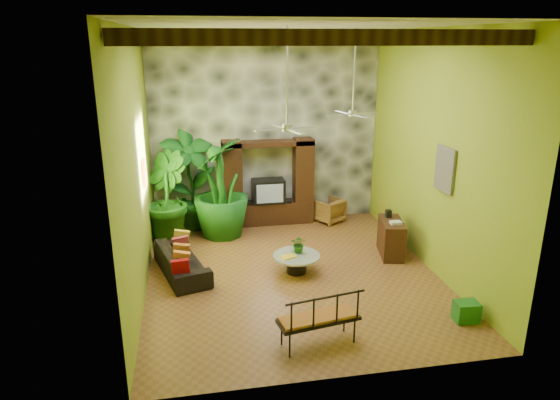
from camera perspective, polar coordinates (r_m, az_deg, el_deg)
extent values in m
plane|color=brown|center=(10.75, 1.36, -8.39)|extent=(7.00, 7.00, 0.00)
cube|color=silver|center=(9.65, 1.59, 19.32)|extent=(6.00, 7.00, 0.02)
cube|color=#96AD27|center=(13.28, -1.65, 8.07)|extent=(6.00, 0.02, 5.00)
cube|color=#96AD27|center=(9.75, -16.09, 3.80)|extent=(0.02, 7.00, 5.00)
cube|color=#96AD27|center=(10.91, 17.15, 5.14)|extent=(0.02, 7.00, 5.00)
cube|color=#323539|center=(13.22, -1.61, 8.03)|extent=(5.98, 0.10, 4.98)
cube|color=#321F10|center=(7.12, 6.12, 18.00)|extent=(5.95, 0.16, 0.22)
cube|color=#321F10|center=(8.38, 3.51, 18.02)|extent=(5.95, 0.16, 0.22)
cube|color=#321F10|center=(9.65, 1.58, 18.01)|extent=(5.95, 0.16, 0.22)
cube|color=#321F10|center=(10.92, 0.10, 17.99)|extent=(5.95, 0.16, 0.22)
cube|color=#321F10|center=(12.20, -1.07, 17.97)|extent=(5.95, 0.16, 0.22)
cube|color=#32160E|center=(13.49, -1.34, -1.44)|extent=(2.40, 0.50, 0.60)
cube|color=#32160E|center=(13.08, -5.48, 2.46)|extent=(0.50, 0.48, 2.00)
cube|color=#32160E|center=(13.37, 2.66, 2.86)|extent=(0.50, 0.48, 2.00)
cube|color=#32160E|center=(12.99, -1.40, 6.50)|extent=(2.40, 0.48, 0.12)
cube|color=black|center=(13.28, -1.34, 1.06)|extent=(0.85, 0.52, 0.62)
cube|color=#8C99A8|center=(13.02, -1.15, 0.73)|extent=(0.70, 0.02, 0.50)
cylinder|color=silver|center=(9.24, 0.82, 13.81)|extent=(0.04, 0.04, 1.80)
cylinder|color=silver|center=(9.34, 0.80, 8.29)|extent=(0.18, 0.18, 0.12)
cube|color=silver|center=(9.51, 2.76, 8.32)|extent=(0.58, 0.26, 0.01)
cube|color=silver|center=(9.67, -0.16, 8.49)|extent=(0.26, 0.58, 0.01)
cube|color=silver|center=(9.20, -1.24, 8.01)|extent=(0.58, 0.26, 0.01)
cube|color=silver|center=(9.03, 1.81, 7.82)|extent=(0.26, 0.58, 0.01)
cylinder|color=silver|center=(11.25, 8.50, 14.34)|extent=(0.04, 0.04, 1.80)
cylinder|color=silver|center=(11.33, 8.29, 9.79)|extent=(0.18, 0.18, 0.12)
cube|color=silver|center=(11.54, 9.80, 9.76)|extent=(0.58, 0.26, 0.01)
cube|color=silver|center=(11.64, 7.30, 9.94)|extent=(0.26, 0.58, 0.01)
cube|color=silver|center=(11.14, 6.72, 9.62)|extent=(0.58, 0.26, 0.01)
cube|color=silver|center=(11.04, 9.32, 9.43)|extent=(0.26, 0.58, 0.01)
cube|color=orange|center=(10.81, -15.24, 3.01)|extent=(0.06, 0.32, 0.55)
cube|color=teal|center=(10.42, 18.33, 3.33)|extent=(0.06, 0.70, 0.90)
imported|color=black|center=(10.83, -11.19, -6.84)|extent=(1.27, 2.11, 0.58)
imported|color=olive|center=(13.66, 5.63, -1.17)|extent=(0.95, 0.96, 0.64)
imported|color=#1A6521|center=(12.97, -10.24, 2.34)|extent=(1.67, 1.41, 2.70)
imported|color=#1C5A17|center=(12.27, -13.01, 0.19)|extent=(1.30, 1.47, 2.25)
imported|color=#19611C|center=(12.44, -6.78, 1.37)|extent=(1.81, 1.81, 2.50)
cylinder|color=black|center=(10.73, 1.89, -7.37)|extent=(0.42, 0.42, 0.36)
cylinder|color=silver|center=(10.65, 1.90, -6.40)|extent=(1.00, 1.00, 0.04)
imported|color=#205817|center=(10.69, 2.22, -5.02)|extent=(0.43, 0.40, 0.39)
cube|color=yellow|center=(10.52, 0.95, -6.50)|extent=(0.35, 0.30, 0.03)
cube|color=black|center=(8.29, 4.42, -13.45)|extent=(1.40, 0.67, 0.05)
cube|color=#A95D23|center=(8.27, 4.43, -13.21)|extent=(1.32, 0.62, 0.06)
cube|color=black|center=(7.95, 4.92, -12.67)|extent=(1.32, 0.27, 0.54)
cube|color=#3B2512|center=(11.76, 12.58, -4.25)|extent=(0.68, 1.12, 0.83)
cube|color=#217D34|center=(9.59, 20.52, -11.84)|extent=(0.43, 0.34, 0.36)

